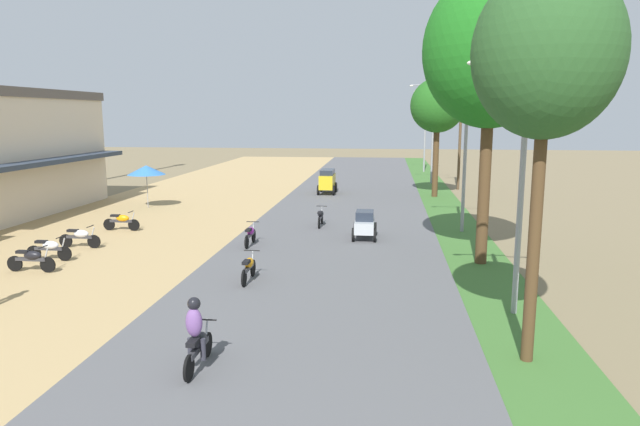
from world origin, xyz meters
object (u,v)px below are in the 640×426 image
(parked_motorbike_sixth, at_px, (122,220))
(motorbike_ahead_third, at_px, (250,234))
(median_tree_second, at_px, (491,51))
(car_hatchback_silver, at_px, (365,224))
(motorbike_foreground_rider, at_px, (197,335))
(vendor_umbrella, at_px, (146,170))
(median_tree_nearest, at_px, (547,55))
(parked_motorbike_third, at_px, (31,258))
(motorbike_ahead_fourth, at_px, (321,216))
(streetlamp_mid, at_px, (466,138))
(streetlamp_far, at_px, (433,129))
(utility_pole_near, at_px, (460,127))
(streetlamp_near, at_px, (523,167))
(parked_motorbike_fourth, at_px, (49,248))
(median_tree_third, at_px, (438,106))
(parked_motorbike_fifth, at_px, (80,236))
(motorbike_ahead_second, at_px, (249,266))
(car_van_yellow, at_px, (327,180))
(streetlamp_farthest, at_px, (425,122))

(parked_motorbike_sixth, xyz_separation_m, motorbike_ahead_third, (6.84, -2.38, 0.02))
(median_tree_second, xyz_separation_m, car_hatchback_silver, (-4.48, 3.71, -6.97))
(motorbike_foreground_rider, bearing_deg, vendor_umbrella, 115.89)
(vendor_umbrella, xyz_separation_m, median_tree_nearest, (17.28, -19.36, 4.44))
(parked_motorbike_third, height_order, motorbike_ahead_fourth, motorbike_ahead_fourth)
(streetlamp_mid, xyz_separation_m, motorbike_ahead_fourth, (-6.80, 0.45, -3.91))
(streetlamp_far, xyz_separation_m, motorbike_ahead_third, (-9.27, -23.21, -3.81))
(median_tree_second, distance_m, motorbike_ahead_fourth, 11.67)
(car_hatchback_silver, bearing_deg, utility_pole_near, 70.90)
(streetlamp_near, height_order, streetlamp_mid, streetlamp_mid)
(parked_motorbike_sixth, relative_size, motorbike_ahead_fourth, 1.00)
(car_hatchback_silver, bearing_deg, streetlamp_mid, 25.25)
(car_hatchback_silver, relative_size, motorbike_ahead_fourth, 1.11)
(parked_motorbike_fourth, bearing_deg, median_tree_third, 50.05)
(parked_motorbike_third, distance_m, motorbike_ahead_fourth, 13.11)
(motorbike_ahead_third, bearing_deg, median_tree_third, 60.38)
(parked_motorbike_sixth, distance_m, car_hatchback_silver, 11.59)
(parked_motorbike_fifth, height_order, motorbike_ahead_second, motorbike_ahead_second)
(parked_motorbike_third, height_order, median_tree_second, median_tree_second)
(median_tree_third, bearing_deg, streetlamp_near, -89.15)
(streetlamp_near, bearing_deg, parked_motorbike_fourth, 166.47)
(parked_motorbike_sixth, height_order, median_tree_nearest, median_tree_nearest)
(car_van_yellow, relative_size, motorbike_ahead_second, 1.34)
(parked_motorbike_sixth, relative_size, motorbike_ahead_second, 1.00)
(motorbike_ahead_third, xyz_separation_m, motorbike_ahead_fourth, (2.47, 4.52, 0.00))
(streetlamp_mid, height_order, motorbike_ahead_third, streetlamp_mid)
(parked_motorbike_sixth, distance_m, motorbike_ahead_fourth, 9.55)
(parked_motorbike_fourth, bearing_deg, median_tree_nearest, -24.01)
(streetlamp_far, bearing_deg, parked_motorbike_fifth, -123.58)
(parked_motorbike_fourth, distance_m, streetlamp_mid, 18.28)
(streetlamp_near, bearing_deg, median_tree_second, 90.58)
(streetlamp_mid, distance_m, motorbike_foreground_rider, 17.91)
(motorbike_ahead_fourth, bearing_deg, car_hatchback_silver, -48.67)
(streetlamp_near, distance_m, motorbike_ahead_second, 9.10)
(parked_motorbike_sixth, relative_size, motorbike_foreground_rider, 1.00)
(motorbike_ahead_fourth, bearing_deg, parked_motorbike_fifth, -148.69)
(parked_motorbike_fourth, xyz_separation_m, parked_motorbike_fifth, (0.05, 2.10, 0.00))
(vendor_umbrella, distance_m, motorbike_foreground_rider, 23.08)
(parked_motorbike_third, xyz_separation_m, motorbike_ahead_fourth, (9.15, 9.39, 0.02))
(streetlamp_far, height_order, utility_pole_near, utility_pole_near)
(streetlamp_farthest, bearing_deg, streetlamp_near, -90.00)
(motorbike_ahead_fourth, bearing_deg, motorbike_ahead_third, -118.64)
(streetlamp_near, bearing_deg, car_hatchback_silver, 116.36)
(streetlamp_near, bearing_deg, median_tree_third, 90.85)
(utility_pole_near, bearing_deg, streetlamp_near, -93.64)
(motorbike_foreground_rider, xyz_separation_m, motorbike_ahead_third, (-1.66, 11.73, -0.28))
(median_tree_second, bearing_deg, utility_pole_near, 85.32)
(streetlamp_far, bearing_deg, utility_pole_near, -61.53)
(median_tree_second, height_order, motorbike_ahead_third, median_tree_second)
(car_hatchback_silver, relative_size, car_van_yellow, 0.83)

